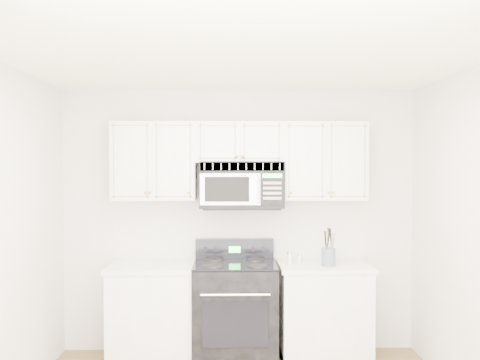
{
  "coord_description": "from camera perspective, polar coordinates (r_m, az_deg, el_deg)",
  "views": [
    {
      "loc": [
        -0.1,
        -3.59,
        1.86
      ],
      "look_at": [
        0.0,
        1.3,
        1.72
      ],
      "focal_mm": 40.0,
      "sensor_mm": 36.0,
      "label": 1
    }
  ],
  "objects": [
    {
      "name": "shaker_pepper",
      "position": [
        5.15,
        5.33,
        -8.25
      ],
      "size": [
        0.05,
        0.05,
        0.11
      ],
      "color": "silver",
      "rests_on": "base_cabinet_right"
    },
    {
      "name": "utensil_crock",
      "position": [
        5.08,
        9.42,
        -8.01
      ],
      "size": [
        0.13,
        0.13,
        0.35
      ],
      "color": "slate",
      "rests_on": "base_cabinet_right"
    },
    {
      "name": "base_cabinet_left",
      "position": [
        5.28,
        -9.03,
        -14.16
      ],
      "size": [
        0.86,
        0.65,
        0.92
      ],
      "color": "white",
      "rests_on": "ground"
    },
    {
      "name": "microwave",
      "position": [
        5.14,
        0.17,
        -0.48
      ],
      "size": [
        0.8,
        0.45,
        0.44
      ],
      "color": "black",
      "rests_on": "ground"
    },
    {
      "name": "upper_cabinets",
      "position": [
        5.18,
        -0.06,
        2.45
      ],
      "size": [
        2.44,
        0.37,
        0.75
      ],
      "color": "white",
      "rests_on": "ground"
    },
    {
      "name": "base_cabinet_right",
      "position": [
        5.31,
        8.91,
        -14.07
      ],
      "size": [
        0.86,
        0.65,
        0.92
      ],
      "color": "white",
      "rests_on": "ground"
    },
    {
      "name": "room",
      "position": [
        3.63,
        0.42,
        -7.24
      ],
      "size": [
        3.51,
        3.51,
        2.61
      ],
      "color": "brown",
      "rests_on": "ground"
    },
    {
      "name": "shaker_salt",
      "position": [
        5.17,
        6.35,
        -8.34
      ],
      "size": [
        0.04,
        0.04,
        0.09
      ],
      "color": "silver",
      "rests_on": "base_cabinet_right"
    },
    {
      "name": "range",
      "position": [
        5.2,
        -0.55,
        -13.71
      ],
      "size": [
        0.77,
        0.7,
        1.12
      ],
      "color": "black",
      "rests_on": "ground"
    }
  ]
}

